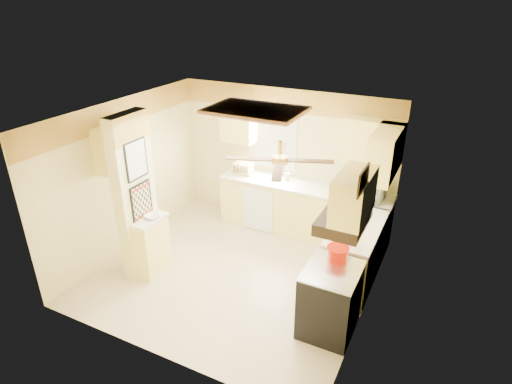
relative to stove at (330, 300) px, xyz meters
The scene contains 34 objects.
floor 1.82m from the stove, 161.77° to the left, with size 4.00×4.00×0.00m, color #C5B189.
ceiling 2.69m from the stove, 161.77° to the left, with size 4.00×4.00×0.00m, color white.
wall_back 3.07m from the stove, 124.28° to the left, with size 4.00×4.00×0.00m, color #E1D189.
wall_front 2.29m from the stove, 141.04° to the right, with size 4.00×4.00×0.00m, color #E1D189.
wall_left 3.79m from the stove, behind, with size 3.80×3.80×0.00m, color #E1D189.
wall_right 1.02m from the stove, 59.02° to the left, with size 3.80×3.80×0.00m, color #E1D189.
wallpaper_border 3.48m from the stove, 124.50° to the left, with size 4.00×0.02×0.40m, color #FFD04B.
partition_column 3.12m from the stove, behind, with size 0.20×0.70×2.50m, color #E1D189.
partition_ledge 2.80m from the stove, behind, with size 0.25×0.55×0.90m, color #FFED78.
ledge_top 2.84m from the stove, behind, with size 0.28×0.58×0.04m, color silver.
lower_cabinets_back 2.45m from the stove, 118.55° to the left, with size 3.00×0.60×0.90m, color #FFED78.
lower_cabinets_right 1.15m from the stove, 88.49° to the left, with size 0.60×1.40×0.90m, color #FFED78.
countertop_back 2.48m from the stove, 118.66° to the left, with size 3.04×0.64×0.04m, color silver.
countertop_right 1.24m from the stove, 88.99° to the left, with size 0.64×1.44×0.04m, color silver.
dishwasher_panel 2.66m from the stove, 136.25° to the left, with size 0.58×0.02×0.80m, color white.
window 3.29m from the stove, 128.23° to the left, with size 0.92×0.02×1.02m.
upper_cab_back_left 3.67m from the stove, 137.92° to the left, with size 0.60×0.35×0.70m, color #FFED78.
upper_cab_back_right 2.67m from the stove, 93.01° to the left, with size 0.90×0.35×0.70m, color #FFED78.
upper_cab_right 2.28m from the stove, 85.07° to the left, with size 0.35×1.00×0.70m, color #FFED78.
upper_cab_left_wall 3.77m from the stove, behind, with size 0.35×0.75×0.70m, color #FFED78.
upper_cab_over_stove 1.50m from the stove, ahead, with size 0.35×0.76×0.52m, color #FFED78.
stove is the anchor object (origin of this frame).
range_hood 1.16m from the stove, ahead, with size 0.50×0.76×0.14m, color black.
poster_menu 3.22m from the stove, behind, with size 0.02×0.42×0.57m.
poster_nashville 3.00m from the stove, behind, with size 0.02×0.42×0.57m.
ceiling_light_panel 2.75m from the stove, 146.22° to the left, with size 1.35×0.95×0.06m.
ceiling_fan 1.95m from the stove, 167.38° to the right, with size 1.15×1.15×0.26m.
vent_grate 1.90m from the stove, 48.45° to the right, with size 0.02×0.40×0.25m, color black.
microwave 2.21m from the stove, 93.23° to the left, with size 0.59×0.40×0.33m, color white.
bowl 2.81m from the stove, behind, with size 0.22×0.22×0.05m, color white.
dutch_oven 0.60m from the stove, 94.02° to the left, with size 0.28×0.28×0.18m.
kettle 0.87m from the stove, 86.56° to the left, with size 0.15×0.15×0.24m.
dish_rack 3.24m from the stove, 137.90° to the left, with size 0.38×0.30×0.21m.
utensil_crock 2.78m from the stove, 124.35° to the left, with size 0.09×0.09×0.19m.
Camera 1 is at (2.74, -4.80, 3.98)m, focal length 30.00 mm.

